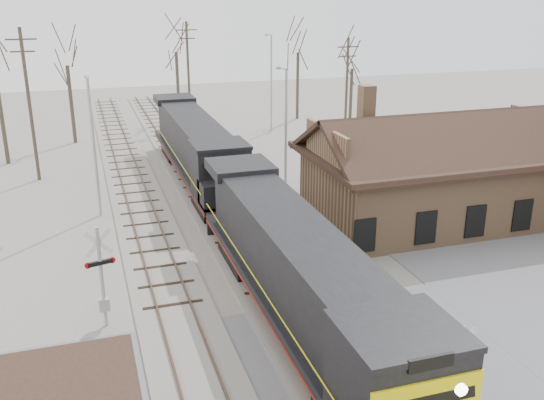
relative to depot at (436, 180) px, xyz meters
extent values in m
plane|color=gray|center=(-11.99, -12.00, -2.41)|extent=(140.00, 140.00, 0.00)
cube|color=slate|center=(-11.99, -12.00, -2.39)|extent=(60.00, 9.00, 0.03)
cube|color=gray|center=(-11.99, 3.00, -2.35)|extent=(3.40, 90.00, 0.12)
cube|color=#473323|center=(-12.71, 3.00, -2.24)|extent=(0.08, 90.00, 0.14)
cube|color=#473323|center=(-11.27, 3.00, -2.24)|extent=(0.08, 90.00, 0.14)
cube|color=gray|center=(-16.49, 3.00, -2.35)|extent=(3.40, 90.00, 0.12)
cube|color=#473323|center=(-17.21, 3.00, -2.24)|extent=(0.08, 90.00, 0.14)
cube|color=#473323|center=(-15.77, 3.00, -2.24)|extent=(0.08, 90.00, 0.14)
cube|color=#926D4B|center=(0.01, 0.00, -0.41)|extent=(14.00, 8.00, 4.00)
cube|color=black|center=(0.01, 0.00, 1.69)|extent=(15.20, 9.20, 0.30)
cube|color=black|center=(0.01, -2.30, 2.69)|extent=(15.00, 4.71, 2.66)
cube|color=black|center=(0.01, 2.30, 2.69)|extent=(15.00, 4.71, 2.66)
cube|color=#926D4B|center=(-3.99, 1.50, 4.39)|extent=(0.80, 0.80, 2.20)
cube|color=black|center=(-11.99, -2.75, -1.84)|extent=(2.59, 4.14, 1.03)
cube|color=black|center=(-11.99, -9.48, -1.01)|extent=(3.10, 20.70, 0.36)
cube|color=maroon|center=(-11.99, -9.48, -1.24)|extent=(3.12, 20.70, 0.12)
cube|color=black|center=(-11.99, -8.19, 0.59)|extent=(2.69, 15.01, 2.90)
cube|color=black|center=(-11.99, -17.14, 0.59)|extent=(3.10, 2.90, 2.90)
cylinder|color=#FFF2CC|center=(-11.99, -19.85, 2.15)|extent=(0.29, 0.10, 0.29)
cube|color=black|center=(-11.99, 4.99, -1.84)|extent=(2.59, 4.14, 1.03)
cube|color=black|center=(-11.99, 18.44, -1.84)|extent=(2.59, 4.14, 1.03)
cube|color=black|center=(-11.99, 11.72, -1.01)|extent=(3.10, 20.70, 0.36)
cube|color=maroon|center=(-11.99, 11.72, -1.24)|extent=(3.12, 20.70, 0.12)
cube|color=black|center=(-11.99, 13.01, 0.59)|extent=(2.69, 15.01, 2.90)
cube|color=black|center=(-11.99, 4.06, 0.59)|extent=(3.10, 2.90, 2.90)
cube|color=black|center=(-11.99, 2.30, -0.29)|extent=(3.10, 1.86, 1.45)
cube|color=black|center=(-11.99, 1.27, -1.84)|extent=(2.90, 0.25, 1.03)
cylinder|color=#A5A8AD|center=(-9.85, -16.85, -0.38)|extent=(0.14, 0.14, 4.05)
cube|color=silver|center=(-9.85, -16.85, 1.04)|extent=(1.06, 0.08, 1.06)
cube|color=silver|center=(-9.85, -16.85, 1.04)|extent=(1.06, 0.08, 1.06)
cube|color=black|center=(-9.85, -16.85, 0.23)|extent=(0.92, 0.18, 0.15)
cylinder|color=#B20C0C|center=(-10.31, -16.87, 0.23)|extent=(0.25, 0.09, 0.24)
cylinder|color=#B20C0C|center=(-9.39, -16.84, 0.23)|extent=(0.25, 0.09, 0.24)
cylinder|color=#A5A8AD|center=(-19.33, -6.67, -0.24)|extent=(0.15, 0.15, 4.33)
cube|color=silver|center=(-19.33, -6.67, 1.28)|extent=(1.11, 0.31, 1.13)
cube|color=silver|center=(-19.33, -6.67, 1.28)|extent=(1.11, 0.31, 1.13)
cube|color=black|center=(-19.33, -6.67, 0.41)|extent=(0.98, 0.38, 0.16)
cylinder|color=#B20C0C|center=(-18.85, -6.55, 0.41)|extent=(0.27, 0.14, 0.26)
cylinder|color=#B20C0C|center=(-19.80, -6.78, 0.41)|extent=(0.27, 0.14, 0.26)
cube|color=#A5A8AD|center=(-19.33, -6.67, -1.43)|extent=(0.43, 0.32, 0.54)
cylinder|color=#A5A8AD|center=(-18.92, 6.55, 1.75)|extent=(0.18, 0.18, 8.31)
cylinder|color=#A5A8AD|center=(-18.92, 7.45, 5.80)|extent=(0.12, 1.80, 0.12)
cube|color=#A5A8AD|center=(-18.92, 8.25, 5.70)|extent=(0.25, 0.50, 0.12)
cylinder|color=#A5A8AD|center=(-6.51, 8.12, 1.68)|extent=(0.18, 0.18, 8.16)
cylinder|color=#A5A8AD|center=(-6.51, 9.02, 5.66)|extent=(0.12, 1.80, 0.12)
cube|color=#A5A8AD|center=(-6.51, 9.82, 5.56)|extent=(0.25, 0.50, 0.12)
cylinder|color=#A5A8AD|center=(-2.04, 25.39, 2.12)|extent=(0.18, 0.18, 9.06)
cylinder|color=#A5A8AD|center=(-2.04, 26.29, 6.55)|extent=(0.12, 1.80, 0.12)
cube|color=#A5A8AD|center=(-2.04, 27.09, 6.45)|extent=(0.25, 0.50, 0.12)
cylinder|color=#382D23|center=(-22.77, 15.41, 2.90)|extent=(0.24, 0.24, 10.62)
cube|color=#382D23|center=(-22.77, 15.41, 7.42)|extent=(2.00, 0.10, 0.10)
cube|color=#382D23|center=(-22.77, 15.41, 6.62)|extent=(1.60, 0.10, 0.10)
cylinder|color=#382D23|center=(-8.93, 30.71, 2.62)|extent=(0.24, 0.24, 10.06)
cube|color=#382D23|center=(-8.93, 30.71, 6.85)|extent=(2.00, 0.10, 0.10)
cube|color=#382D23|center=(-8.93, 30.71, 6.05)|extent=(1.60, 0.10, 0.10)
cylinder|color=#382D23|center=(3.41, 20.33, 2.10)|extent=(0.24, 0.24, 9.01)
cube|color=#382D23|center=(3.41, 20.33, 5.80)|extent=(2.00, 0.10, 0.10)
cube|color=#382D23|center=(3.41, 20.33, 5.00)|extent=(1.60, 0.10, 0.10)
cylinder|color=#382D23|center=(-25.27, 20.74, 1.27)|extent=(0.32, 0.32, 7.35)
cylinder|color=#382D23|center=(-20.15, 26.30, 0.99)|extent=(0.32, 0.32, 6.78)
cylinder|color=#382D23|center=(-9.60, 33.45, 1.07)|extent=(0.32, 0.32, 6.96)
cylinder|color=#382D23|center=(2.35, 30.17, 1.02)|extent=(0.32, 0.32, 6.85)
cylinder|color=#382D23|center=(5.76, 24.36, 0.48)|extent=(0.32, 0.32, 5.77)
camera|label=1|loc=(-19.47, -29.37, 10.61)|focal=40.00mm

